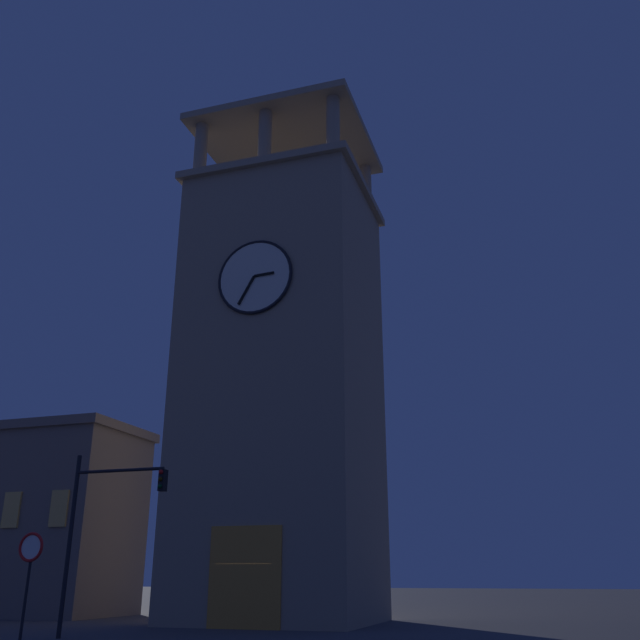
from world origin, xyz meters
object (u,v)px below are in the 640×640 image
clocktower (283,380)px  no_horn_sign (30,558)px  adjacent_wing_building (7,520)px  traffic_signal_near (100,515)px

clocktower → no_horn_sign: 17.91m
clocktower → adjacent_wing_building: size_ratio=1.84×
clocktower → no_horn_sign: bearing=85.3°
adjacent_wing_building → no_horn_sign: bearing=133.0°
clocktower → no_horn_sign: clocktower is taller
adjacent_wing_building → traffic_signal_near: 18.20m
clocktower → traffic_signal_near: clocktower is taller
clocktower → adjacent_wing_building: clocktower is taller
traffic_signal_near → no_horn_sign: bearing=108.4°
clocktower → adjacent_wing_building: (17.27, -1.64, -6.33)m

